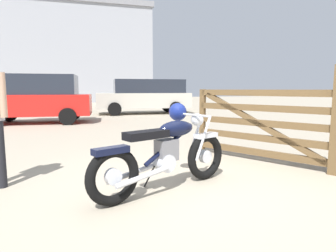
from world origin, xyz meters
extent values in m
plane|color=tan|center=(0.00, 0.00, 0.00)|extent=(80.00, 80.00, 0.00)
torus|color=black|center=(0.38, 0.21, 0.32)|extent=(0.64, 0.31, 0.64)
cylinder|color=silver|center=(0.38, 0.21, 0.32)|extent=(0.20, 0.13, 0.18)
torus|color=black|center=(-0.99, -0.24, 0.32)|extent=(0.64, 0.31, 0.64)
cylinder|color=silver|center=(-0.99, -0.24, 0.32)|extent=(0.20, 0.13, 0.18)
cube|color=silver|center=(0.38, 0.21, 0.62)|extent=(0.38, 0.24, 0.06)
cube|color=black|center=(-1.01, -0.25, 0.61)|extent=(0.42, 0.25, 0.07)
cylinder|color=silver|center=(0.23, 0.24, 0.60)|extent=(0.28, 0.12, 0.58)
cylinder|color=silver|center=(0.28, 0.10, 0.60)|extent=(0.28, 0.12, 0.58)
sphere|color=silver|center=(0.21, 0.15, 0.85)|extent=(0.17, 0.17, 0.17)
cylinder|color=silver|center=(0.14, 0.13, 0.92)|extent=(0.22, 0.60, 0.03)
sphere|color=navy|center=(0.04, 0.41, 0.94)|extent=(0.25, 0.25, 0.25)
cylinder|color=black|center=(-0.25, 0.00, 0.58)|extent=(0.74, 0.29, 0.47)
ellipsoid|color=black|center=(-0.14, 0.04, 0.76)|extent=(0.56, 0.37, 0.20)
cube|color=black|center=(-0.57, -0.11, 0.73)|extent=(0.58, 0.36, 0.09)
cube|color=slate|center=(-0.29, -0.01, 0.51)|extent=(0.30, 0.25, 0.26)
cylinder|color=silver|center=(-0.33, -0.02, 0.36)|extent=(0.27, 0.26, 0.22)
cylinder|color=silver|center=(-0.72, -0.05, 0.28)|extent=(0.69, 0.28, 0.14)
cylinder|color=silver|center=(-0.66, -0.24, 0.28)|extent=(0.69, 0.28, 0.14)
cylinder|color=black|center=(-0.47, 0.11, 0.16)|extent=(0.09, 0.23, 0.33)
cube|color=brown|center=(1.20, 1.84, 0.65)|extent=(0.12, 0.13, 1.20)
cube|color=brown|center=(1.74, 0.77, 0.15)|extent=(1.14, 2.18, 0.11)
cube|color=brown|center=(1.74, 0.77, 0.41)|extent=(1.14, 2.18, 0.11)
cube|color=brown|center=(1.74, 0.77, 0.67)|extent=(1.14, 2.18, 0.11)
cube|color=brown|center=(1.74, 0.77, 0.93)|extent=(1.14, 2.18, 0.11)
cube|color=brown|center=(1.74, 0.77, 1.19)|extent=(1.14, 2.18, 0.11)
cube|color=brown|center=(1.74, 0.77, 0.65)|extent=(1.05, 2.00, 1.08)
cylinder|color=black|center=(-2.21, 0.85, 0.43)|extent=(0.12, 0.12, 0.86)
cylinder|color=tan|center=(-2.13, 0.79, 1.18)|extent=(0.08, 0.08, 0.55)
cylinder|color=black|center=(-3.26, 9.39, 0.30)|extent=(0.62, 0.29, 0.60)
cylinder|color=black|center=(-1.17, 7.37, 0.30)|extent=(0.62, 0.29, 0.60)
cylinder|color=black|center=(-0.90, 8.99, 0.30)|extent=(0.62, 0.29, 0.60)
cube|color=red|center=(-2.22, 8.38, 0.68)|extent=(4.12, 2.26, 0.76)
cube|color=#232833|center=(-1.97, 8.34, 1.42)|extent=(2.62, 1.90, 0.72)
cylinder|color=black|center=(1.04, 10.26, 0.32)|extent=(0.66, 0.30, 0.64)
cylinder|color=black|center=(1.28, 12.00, 0.32)|extent=(0.66, 0.30, 0.64)
cylinder|color=black|center=(4.01, 9.85, 0.32)|extent=(0.66, 0.30, 0.64)
cylinder|color=black|center=(4.25, 11.59, 0.32)|extent=(0.66, 0.30, 0.64)
cube|color=beige|center=(2.64, 10.92, 0.69)|extent=(4.90, 2.39, 0.74)
cube|color=#232833|center=(2.94, 10.88, 1.40)|extent=(3.69, 2.06, 0.68)
cylinder|color=black|center=(-1.87, 15.04, 0.31)|extent=(0.65, 0.32, 0.62)
cylinder|color=black|center=(-1.54, 13.35, 0.31)|extent=(0.65, 0.32, 0.62)
cube|color=beige|center=(-3.03, 13.93, 0.67)|extent=(4.45, 2.50, 0.72)
cube|color=#232833|center=(-3.03, 13.93, 1.35)|extent=(2.26, 1.92, 0.64)
cube|color=#9EA0A8|center=(-0.40, 28.70, 4.52)|extent=(17.28, 9.79, 9.05)
cube|color=gray|center=(-0.40, 28.70, 9.30)|extent=(17.60, 10.12, 0.50)
camera|label=1|loc=(-1.52, -3.22, 1.25)|focal=30.51mm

